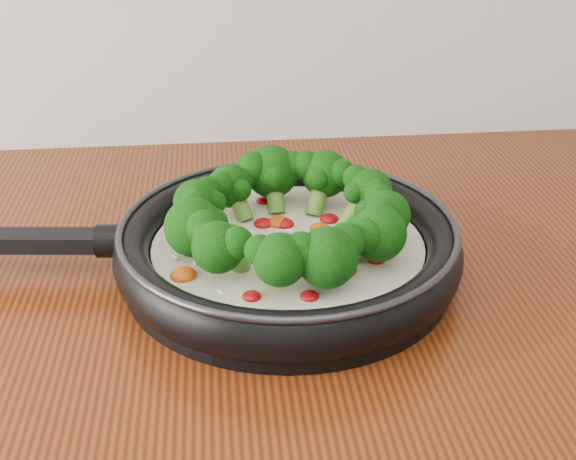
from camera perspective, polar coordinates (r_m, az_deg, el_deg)
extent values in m
cylinder|color=black|center=(0.76, 0.00, -2.93)|extent=(0.36, 0.36, 0.01)
torus|color=black|center=(0.74, 0.00, -1.24)|extent=(0.38, 0.38, 0.04)
torus|color=#2D2D33|center=(0.73, 0.00, 0.36)|extent=(0.37, 0.37, 0.01)
cube|color=black|center=(0.79, -19.67, -0.78)|extent=(0.20, 0.05, 0.02)
cylinder|color=black|center=(0.76, -13.28, -0.82)|extent=(0.04, 0.04, 0.03)
cylinder|color=beige|center=(0.75, 0.00, -1.74)|extent=(0.30, 0.30, 0.02)
ellipsoid|color=#9E070C|center=(0.73, -2.40, -1.59)|extent=(0.02, 0.02, 0.01)
ellipsoid|color=#9E070C|center=(0.79, 3.19, 0.84)|extent=(0.03, 0.03, 0.01)
ellipsoid|color=#CA4A0C|center=(0.69, -8.05, -3.44)|extent=(0.04, 0.04, 0.01)
ellipsoid|color=#9E070C|center=(0.73, 0.28, -1.51)|extent=(0.03, 0.03, 0.01)
ellipsoid|color=#9E070C|center=(0.72, -0.57, -1.96)|extent=(0.03, 0.03, 0.01)
ellipsoid|color=#CA4A0C|center=(0.78, -0.79, 0.58)|extent=(0.03, 0.03, 0.01)
ellipsoid|color=#9E070C|center=(0.71, -3.31, -2.16)|extent=(0.02, 0.02, 0.01)
ellipsoid|color=#9E070C|center=(0.65, 1.66, -5.11)|extent=(0.02, 0.02, 0.01)
ellipsoid|color=#CA4A0C|center=(0.71, -6.44, -2.26)|extent=(0.03, 0.03, 0.01)
ellipsoid|color=#9E070C|center=(0.71, 6.79, -2.27)|extent=(0.02, 0.02, 0.01)
ellipsoid|color=#9E070C|center=(0.78, -1.92, 0.49)|extent=(0.03, 0.03, 0.01)
ellipsoid|color=#CA4A0C|center=(0.77, 2.45, 0.10)|extent=(0.03, 0.03, 0.01)
ellipsoid|color=#9E070C|center=(0.73, 0.29, -1.31)|extent=(0.02, 0.02, 0.01)
ellipsoid|color=#9E070C|center=(0.66, -2.82, -5.11)|extent=(0.02, 0.02, 0.01)
ellipsoid|color=#CA4A0C|center=(0.71, -0.53, -2.31)|extent=(0.02, 0.02, 0.01)
ellipsoid|color=#9E070C|center=(0.72, -0.06, -1.92)|extent=(0.03, 0.03, 0.01)
ellipsoid|color=#9E070C|center=(0.77, -0.26, 0.47)|extent=(0.03, 0.03, 0.01)
ellipsoid|color=#CA4A0C|center=(0.73, 1.49, -1.28)|extent=(0.02, 0.02, 0.01)
ellipsoid|color=#9E070C|center=(0.70, 4.35, -3.07)|extent=(0.03, 0.03, 0.01)
ellipsoid|color=#9E070C|center=(0.83, -1.92, 2.24)|extent=(0.02, 0.02, 0.01)
ellipsoid|color=#CA4A0C|center=(0.74, -6.00, -1.16)|extent=(0.03, 0.03, 0.01)
ellipsoid|color=#9E070C|center=(0.74, 6.80, -1.18)|extent=(0.03, 0.03, 0.01)
ellipsoid|color=white|center=(0.82, 6.47, 1.91)|extent=(0.01, 0.01, 0.00)
ellipsoid|color=white|center=(0.73, 1.32, -1.58)|extent=(0.01, 0.01, 0.00)
ellipsoid|color=white|center=(0.72, -8.70, -2.09)|extent=(0.01, 0.01, 0.00)
ellipsoid|color=white|center=(0.83, 2.75, 2.37)|extent=(0.01, 0.01, 0.00)
ellipsoid|color=white|center=(0.74, 3.38, -1.11)|extent=(0.01, 0.01, 0.00)
ellipsoid|color=white|center=(0.79, 0.30, 0.81)|extent=(0.01, 0.01, 0.00)
ellipsoid|color=white|center=(0.67, -5.19, -4.76)|extent=(0.01, 0.01, 0.00)
ellipsoid|color=white|center=(0.73, -3.12, -1.37)|extent=(0.01, 0.01, 0.00)
ellipsoid|color=white|center=(0.75, -4.27, -0.69)|extent=(0.01, 0.00, 0.00)
ellipsoid|color=white|center=(0.75, -3.14, -0.66)|extent=(0.01, 0.01, 0.00)
ellipsoid|color=white|center=(0.74, -3.53, -1.27)|extent=(0.01, 0.01, 0.00)
ellipsoid|color=white|center=(0.73, -1.52, -1.45)|extent=(0.01, 0.01, 0.00)
ellipsoid|color=white|center=(0.76, 0.04, -0.08)|extent=(0.01, 0.01, 0.00)
ellipsoid|color=white|center=(0.71, -7.06, -2.45)|extent=(0.01, 0.01, 0.00)
ellipsoid|color=white|center=(0.72, -2.65, -2.06)|extent=(0.01, 0.01, 0.00)
ellipsoid|color=white|center=(0.73, 2.65, -1.27)|extent=(0.01, 0.00, 0.00)
ellipsoid|color=white|center=(0.77, 7.73, -0.22)|extent=(0.01, 0.01, 0.00)
ellipsoid|color=white|center=(0.79, 3.87, 0.88)|extent=(0.01, 0.01, 0.00)
ellipsoid|color=white|center=(0.75, 0.62, -0.62)|extent=(0.01, 0.01, 0.00)
ellipsoid|color=white|center=(0.75, -0.19, -0.72)|extent=(0.01, 0.01, 0.00)
ellipsoid|color=white|center=(0.82, -1.37, 1.89)|extent=(0.01, 0.01, 0.00)
cylinder|color=#5F9631|center=(0.73, 5.97, -0.12)|extent=(0.04, 0.02, 0.04)
sphere|color=black|center=(0.73, 7.55, 1.18)|extent=(0.05, 0.05, 0.05)
sphere|color=black|center=(0.74, 7.03, 2.41)|extent=(0.03, 0.03, 0.03)
sphere|color=black|center=(0.71, 7.30, 1.01)|extent=(0.03, 0.03, 0.03)
sphere|color=black|center=(0.72, 6.05, 1.38)|extent=(0.03, 0.03, 0.02)
cylinder|color=#5F9631|center=(0.77, 5.05, 1.39)|extent=(0.04, 0.03, 0.04)
sphere|color=black|center=(0.77, 6.33, 3.03)|extent=(0.05, 0.05, 0.05)
sphere|color=black|center=(0.78, 5.26, 3.97)|extent=(0.03, 0.03, 0.03)
sphere|color=black|center=(0.75, 6.82, 2.92)|extent=(0.03, 0.03, 0.03)
sphere|color=black|center=(0.76, 5.15, 2.89)|extent=(0.03, 0.03, 0.02)
cylinder|color=#5F9631|center=(0.80, 2.31, 2.49)|extent=(0.03, 0.04, 0.04)
sphere|color=black|center=(0.81, 2.87, 4.35)|extent=(0.06, 0.06, 0.05)
sphere|color=black|center=(0.80, 1.43, 4.97)|extent=(0.04, 0.04, 0.03)
sphere|color=black|center=(0.79, 4.08, 4.42)|extent=(0.03, 0.03, 0.03)
sphere|color=black|center=(0.79, 2.36, 3.99)|extent=(0.03, 0.03, 0.03)
cylinder|color=#5F9631|center=(0.80, -1.01, 2.64)|extent=(0.02, 0.04, 0.04)
sphere|color=black|center=(0.81, -1.25, 4.51)|extent=(0.06, 0.06, 0.06)
sphere|color=black|center=(0.80, -2.73, 4.78)|extent=(0.04, 0.04, 0.04)
sphere|color=black|center=(0.81, 0.32, 4.92)|extent=(0.04, 0.04, 0.03)
sphere|color=black|center=(0.79, -1.03, 4.12)|extent=(0.03, 0.03, 0.03)
cylinder|color=#5F9631|center=(0.79, -3.68, 1.83)|extent=(0.03, 0.04, 0.04)
sphere|color=black|center=(0.79, -4.53, 3.37)|extent=(0.05, 0.05, 0.05)
sphere|color=black|center=(0.77, -5.27, 3.44)|extent=(0.03, 0.03, 0.03)
sphere|color=black|center=(0.80, -3.38, 4.05)|extent=(0.03, 0.03, 0.03)
sphere|color=black|center=(0.78, -3.66, 3.09)|extent=(0.03, 0.03, 0.02)
cylinder|color=#5F9631|center=(0.75, -5.61, 0.69)|extent=(0.04, 0.03, 0.04)
sphere|color=black|center=(0.75, -7.02, 2.11)|extent=(0.05, 0.05, 0.05)
sphere|color=black|center=(0.73, -7.07, 2.07)|extent=(0.03, 0.03, 0.03)
sphere|color=black|center=(0.76, -6.29, 3.07)|extent=(0.03, 0.03, 0.03)
sphere|color=black|center=(0.75, -5.65, 2.11)|extent=(0.03, 0.03, 0.02)
cylinder|color=#5F9631|center=(0.72, -5.74, -0.87)|extent=(0.04, 0.02, 0.04)
sphere|color=black|center=(0.71, -7.25, 0.20)|extent=(0.06, 0.06, 0.06)
sphere|color=black|center=(0.69, -6.42, 0.12)|extent=(0.04, 0.04, 0.04)
sphere|color=black|center=(0.72, -7.28, 1.44)|extent=(0.04, 0.04, 0.03)
sphere|color=black|center=(0.71, -5.75, 0.57)|extent=(0.03, 0.03, 0.03)
cylinder|color=#5F9631|center=(0.69, -4.19, -2.16)|extent=(0.04, 0.04, 0.04)
sphere|color=black|center=(0.67, -5.40, -1.34)|extent=(0.05, 0.05, 0.05)
sphere|color=black|center=(0.65, -3.94, -0.98)|extent=(0.03, 0.03, 0.03)
sphere|color=black|center=(0.68, -6.22, -0.25)|extent=(0.03, 0.03, 0.03)
sphere|color=black|center=(0.68, -4.25, -0.59)|extent=(0.03, 0.03, 0.02)
cylinder|color=#5F9631|center=(0.67, -0.49, -2.94)|extent=(0.02, 0.04, 0.04)
sphere|color=black|center=(0.64, -0.63, -2.30)|extent=(0.05, 0.05, 0.05)
sphere|color=black|center=(0.64, 1.01, -1.42)|extent=(0.03, 0.03, 0.03)
sphere|color=black|center=(0.64, -2.20, -1.56)|extent=(0.03, 0.03, 0.03)
sphere|color=black|center=(0.66, -0.50, -1.31)|extent=(0.03, 0.03, 0.02)
cylinder|color=#5F9631|center=(0.67, 2.33, -2.77)|extent=(0.03, 0.04, 0.04)
sphere|color=black|center=(0.65, 3.00, -2.12)|extent=(0.06, 0.06, 0.06)
sphere|color=black|center=(0.66, 4.45, -0.90)|extent=(0.04, 0.04, 0.03)
sphere|color=black|center=(0.64, 1.18, -1.78)|extent=(0.04, 0.04, 0.03)
sphere|color=black|center=(0.66, 2.35, -1.20)|extent=(0.03, 0.03, 0.03)
cylinder|color=#5F9631|center=(0.70, 5.45, -1.31)|extent=(0.04, 0.04, 0.04)
sphere|color=black|center=(0.69, 6.98, -0.27)|extent=(0.06, 0.06, 0.05)
sphere|color=black|center=(0.70, 7.16, 1.12)|extent=(0.04, 0.04, 0.03)
sphere|color=black|center=(0.67, 6.02, -0.39)|extent=(0.03, 0.03, 0.03)
sphere|color=black|center=(0.69, 5.54, 0.25)|extent=(0.03, 0.03, 0.03)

